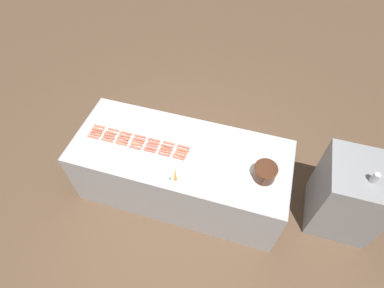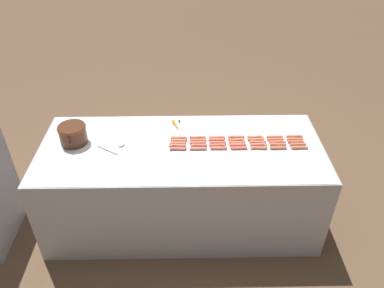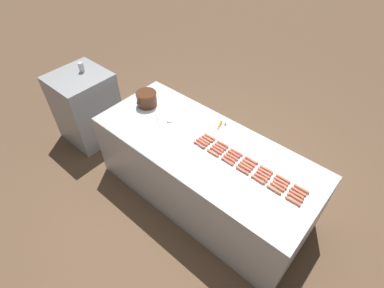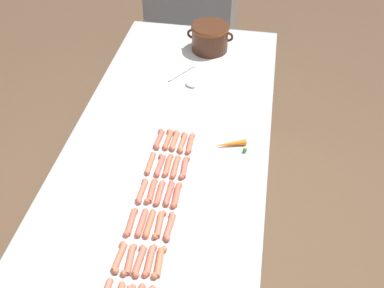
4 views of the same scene
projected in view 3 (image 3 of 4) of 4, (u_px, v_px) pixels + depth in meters
ground_plane at (202, 195)px, 3.67m from camera, size 20.00×20.00×0.00m
griddle_counter at (203, 172)px, 3.36m from camera, size 1.02×2.47×0.87m
back_cabinet at (87, 107)px, 4.11m from camera, size 0.70×0.69×0.99m
hot_dog_0 at (293, 201)px, 2.55m from camera, size 0.03×0.15×0.03m
hot_dog_1 at (274, 190)px, 2.63m from camera, size 0.03×0.15×0.03m
hot_dog_2 at (258, 180)px, 2.71m from camera, size 0.04×0.15×0.03m
hot_dog_3 at (242, 170)px, 2.79m from camera, size 0.03×0.15×0.03m
hot_dog_4 at (227, 161)px, 2.87m from camera, size 0.03×0.15×0.03m
hot_dog_5 at (213, 153)px, 2.95m from camera, size 0.03×0.15×0.03m
hot_dog_6 at (200, 145)px, 3.03m from camera, size 0.04×0.15×0.03m
hot_dog_7 at (295, 198)px, 2.57m from camera, size 0.03×0.15×0.03m
hot_dog_8 at (277, 187)px, 2.65m from camera, size 0.03×0.15×0.03m
hot_dog_9 at (261, 177)px, 2.73m from camera, size 0.04×0.15×0.03m
hot_dog_10 at (244, 168)px, 2.82m from camera, size 0.03×0.15×0.03m
hot_dog_11 at (229, 159)px, 2.90m from camera, size 0.03×0.15×0.03m
hot_dog_12 at (216, 151)px, 2.97m from camera, size 0.03×0.15×0.03m
hot_dog_13 at (202, 142)px, 3.06m from camera, size 0.04×0.15×0.03m
hot_dog_14 at (297, 194)px, 2.60m from camera, size 0.03×0.15×0.03m
hot_dog_15 at (280, 184)px, 2.67m from camera, size 0.04×0.15×0.03m
hot_dog_16 at (263, 175)px, 2.75m from camera, size 0.03×0.15×0.03m
hot_dog_17 at (246, 165)px, 2.84m from camera, size 0.03×0.15×0.03m
hot_dog_18 at (232, 157)px, 2.92m from camera, size 0.03×0.15×0.03m
hot_dog_19 at (218, 148)px, 3.00m from camera, size 0.03×0.15×0.03m
hot_dog_20 at (204, 141)px, 3.08m from camera, size 0.03×0.15×0.03m
hot_dog_21 at (299, 191)px, 2.62m from camera, size 0.03×0.15×0.03m
hot_dog_22 at (281, 181)px, 2.70m from camera, size 0.03×0.15×0.03m
hot_dog_23 at (264, 172)px, 2.78m from camera, size 0.03×0.15×0.03m
hot_dog_24 at (249, 163)px, 2.86m from camera, size 0.04×0.15×0.03m
hot_dog_25 at (234, 154)px, 2.94m from camera, size 0.03×0.15×0.03m
hot_dog_26 at (221, 146)px, 3.02m from camera, size 0.03×0.15×0.03m
hot_dog_27 at (207, 139)px, 3.10m from camera, size 0.03×0.15×0.03m
hot_dog_28 at (301, 189)px, 2.64m from camera, size 0.03×0.15×0.03m
hot_dog_29 at (283, 179)px, 2.72m from camera, size 0.03×0.15×0.03m
hot_dog_30 at (267, 169)px, 2.80m from camera, size 0.04×0.15×0.03m
hot_dog_31 at (251, 160)px, 2.88m from camera, size 0.03×0.15×0.03m
hot_dog_32 at (237, 152)px, 2.96m from camera, size 0.03×0.15×0.03m
hot_dog_33 at (223, 144)px, 3.04m from camera, size 0.03×0.15×0.03m
hot_dog_34 at (210, 137)px, 3.12m from camera, size 0.03×0.15×0.03m
bean_pot at (147, 98)px, 3.47m from camera, size 0.30×0.24×0.17m
serving_spoon at (166, 121)px, 3.31m from camera, size 0.18×0.25×0.02m
carrot at (219, 126)px, 3.24m from camera, size 0.18×0.09×0.03m
soda_can at (81, 67)px, 3.79m from camera, size 0.07×0.07×0.13m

